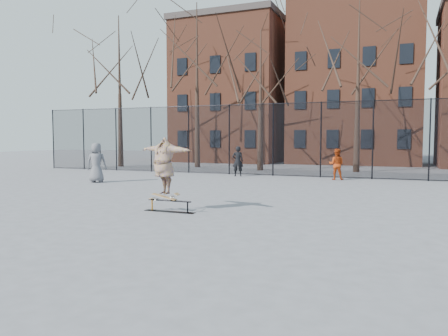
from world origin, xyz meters
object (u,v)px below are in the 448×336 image
at_px(bystander_grey, 97,163).
at_px(bystander_red, 336,164).
at_px(skate_rail, 170,207).
at_px(bystander_black, 238,161).
at_px(skater, 164,168).
at_px(skateboard, 164,198).

distance_m(bystander_grey, bystander_red, 11.69).
bearing_deg(bystander_grey, skate_rail, 119.40).
height_order(skate_rail, bystander_black, bystander_black).
xyz_separation_m(skater, bystander_grey, (-7.05, 5.84, -0.31)).
distance_m(skater, bystander_red, 11.90).
relative_size(bystander_grey, bystander_black, 1.14).
relative_size(skate_rail, skater, 0.78).
relative_size(skateboard, bystander_black, 0.49).
xyz_separation_m(skateboard, bystander_red, (3.20, 11.45, 0.39)).
relative_size(skate_rail, bystander_grey, 0.83).
distance_m(skater, bystander_black, 11.65).
distance_m(skateboard, bystander_black, 11.65).
relative_size(skate_rail, bystander_red, 1.00).
bearing_deg(bystander_black, skate_rail, 78.86).
relative_size(skater, bystander_grey, 1.06).
bearing_deg(skater, bystander_grey, 158.16).
distance_m(skate_rail, skater, 1.13).
bearing_deg(skateboard, bystander_red, 74.39).
relative_size(bystander_black, bystander_red, 1.06).
xyz_separation_m(skater, bystander_black, (-2.07, 11.45, -0.43)).
height_order(bystander_grey, bystander_red, bystander_grey).
bearing_deg(skater, bystander_red, 92.21).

